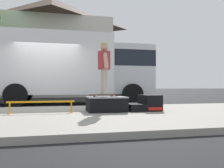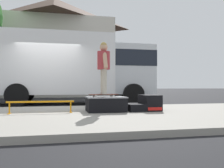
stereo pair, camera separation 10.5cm
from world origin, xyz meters
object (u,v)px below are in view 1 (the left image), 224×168
(box_truck, at_px, (75,66))
(skate_box, at_px, (106,104))
(kicker_ramp, at_px, (145,104))
(skater_kid, at_px, (104,63))
(skateboard, at_px, (104,95))
(grind_rail, at_px, (41,104))

(box_truck, bearing_deg, skate_box, -85.14)
(kicker_ramp, distance_m, skater_kid, 1.60)
(skate_box, bearing_deg, skateboard, -176.52)
(grind_rail, bearing_deg, skateboard, 0.95)
(skater_kid, bearing_deg, skateboard, 0.00)
(grind_rail, relative_size, skater_kid, 1.18)
(skater_kid, bearing_deg, box_truck, 94.17)
(box_truck, bearing_deg, skateboard, -85.83)
(skateboard, distance_m, box_truck, 4.91)
(skateboard, bearing_deg, kicker_ramp, 0.15)
(box_truck, bearing_deg, grind_rail, -104.74)
(skate_box, distance_m, kicker_ramp, 1.11)
(skate_box, relative_size, skateboard, 1.27)
(skate_box, bearing_deg, grind_rail, -178.96)
(kicker_ramp, bearing_deg, skate_box, 179.98)
(grind_rail, bearing_deg, box_truck, 75.26)
(grind_rail, distance_m, box_truck, 5.13)
(kicker_ramp, bearing_deg, grind_rail, -179.39)
(kicker_ramp, relative_size, box_truck, 0.13)
(grind_rail, bearing_deg, skater_kid, 0.95)
(kicker_ramp, bearing_deg, box_truck, 107.64)
(skate_box, relative_size, grind_rail, 0.62)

